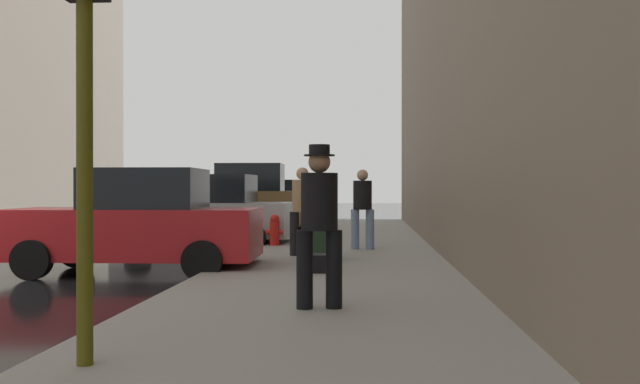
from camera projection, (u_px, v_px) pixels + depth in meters
sidewalk at (327, 284)px, 10.23m from camera, size 4.00×40.00×0.15m
parked_red_hatchback at (137, 224)px, 12.14m from camera, size 4.24×2.14×1.79m
parked_silver_sedan at (207, 213)px, 17.48m from camera, size 4.26×2.18×1.79m
parked_bronze_suv at (246, 201)px, 22.97m from camera, size 4.65×2.16×2.25m
parked_dark_green_sedan at (268, 204)px, 28.17m from camera, size 4.24×2.13×1.79m
parked_gray_coupe at (285, 201)px, 33.70m from camera, size 4.22×2.10×1.79m
parked_blue_sedan at (297, 199)px, 39.41m from camera, size 4.22×2.09×1.79m
fire_hydrant at (275, 230)px, 16.29m from camera, size 0.42×0.22×0.70m
traffic_light at (85, 11)px, 5.25m from camera, size 0.32×0.32×3.60m
pedestrian_in_tan_coat at (302, 206)px, 13.79m from camera, size 0.51×0.42×1.71m
pedestrian_with_fedora at (319, 218)px, 7.71m from camera, size 0.52×0.47×1.78m
pedestrian_in_jeans at (363, 205)px, 15.30m from camera, size 0.50×0.41×1.71m
rolling_suitcase at (324, 241)px, 13.04m from camera, size 0.40×0.58×1.04m
duffel_bag at (320, 263)px, 11.08m from camera, size 0.32×0.44×0.28m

